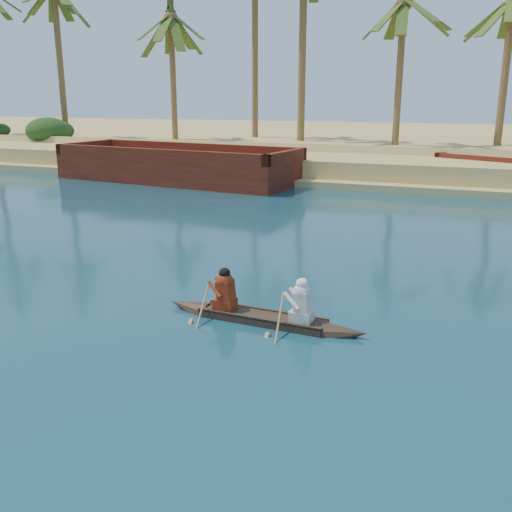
% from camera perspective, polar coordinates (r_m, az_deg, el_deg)
% --- Properties ---
extents(sandy_embankment, '(150.00, 51.00, 1.50)m').
position_cam_1_polar(sandy_embankment, '(54.59, 9.12, 11.16)').
color(sandy_embankment, tan).
rests_on(sandy_embankment, ground).
extents(palm_grove, '(110.00, 14.00, 16.00)m').
position_cam_1_polar(palm_grove, '(43.07, 5.81, 20.10)').
color(palm_grove, '#38551E').
rests_on(palm_grove, ground).
extents(shrub_cluster, '(100.00, 6.00, 2.40)m').
position_cam_1_polar(shrub_cluster, '(39.72, 4.11, 10.70)').
color(shrub_cluster, '#1B3814').
rests_on(shrub_cluster, ground).
extents(canoe, '(4.51, 0.80, 1.24)m').
position_cam_1_polar(canoe, '(11.95, 0.62, -5.55)').
color(canoe, '#3F2C22').
rests_on(canoe, ground).
extents(barge_mid, '(14.20, 6.11, 2.30)m').
position_cam_1_polar(barge_mid, '(32.66, -7.90, 8.85)').
color(barge_mid, maroon).
rests_on(barge_mid, ground).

